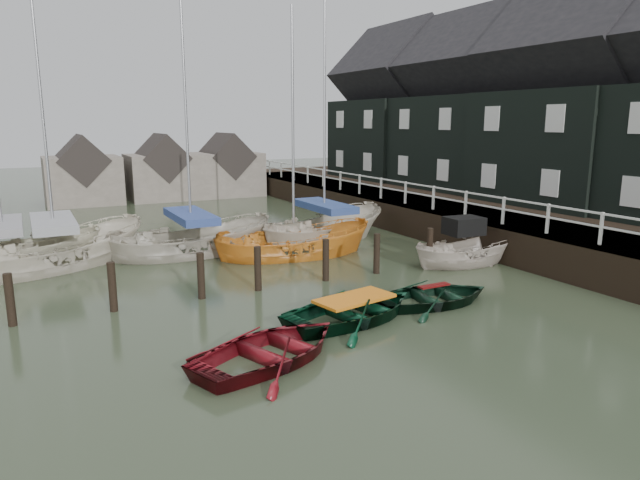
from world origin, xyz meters
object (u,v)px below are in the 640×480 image
rowboat_green (354,320)px  sailboat_c (294,255)px  rowboat_red (273,361)px  sailboat_b (192,252)px  sailboat_a (57,265)px  sailboat_d (324,239)px  motorboat (465,262)px  rowboat_dkgreen (433,304)px  sailboat_e (6,266)px

rowboat_green → sailboat_c: 7.64m
rowboat_red → sailboat_b: sailboat_b is taller
sailboat_b → sailboat_a: bearing=86.6°
sailboat_c → sailboat_d: sailboat_d is taller
sailboat_d → sailboat_c: bearing=113.7°
motorboat → sailboat_a: size_ratio=0.36×
rowboat_red → rowboat_dkgreen: 5.89m
sailboat_e → motorboat: bearing=-104.3°
sailboat_b → sailboat_e: size_ratio=1.24×
rowboat_red → motorboat: motorboat is taller
sailboat_a → sailboat_d: sailboat_d is taller
rowboat_dkgreen → sailboat_b: 10.51m
sailboat_b → sailboat_c: 4.08m
rowboat_dkgreen → motorboat: bearing=-46.6°
rowboat_dkgreen → sailboat_e: 15.26m
motorboat → sailboat_b: (-8.49, 6.36, -0.03)m
rowboat_red → motorboat: size_ratio=0.89×
rowboat_red → sailboat_c: bearing=-48.2°
motorboat → rowboat_dkgreen: bearing=132.2°
sailboat_a → sailboat_e: sailboat_a is taller
rowboat_dkgreen → rowboat_green: bearing=97.2°
rowboat_red → sailboat_d: (7.08, 10.83, 0.06)m
rowboat_dkgreen → sailboat_e: (-11.02, 10.56, 0.06)m
rowboat_red → sailboat_c: size_ratio=0.37×
rowboat_green → sailboat_d: bearing=-34.3°
sailboat_e → sailboat_a: bearing=-103.7°
sailboat_a → sailboat_b: (4.91, -0.26, 0.00)m
sailboat_b → sailboat_d: bearing=-92.2°
sailboat_d → sailboat_e: sailboat_d is taller
sailboat_b → sailboat_c: bearing=-122.3°
rowboat_red → sailboat_c: sailboat_c is taller
rowboat_red → rowboat_dkgreen: bearing=-95.5°
sailboat_a → rowboat_dkgreen: bearing=-160.5°
sailboat_d → sailboat_b: bearing=72.5°
sailboat_b → sailboat_e: sailboat_b is taller
rowboat_red → sailboat_b: bearing=-26.7°
rowboat_dkgreen → sailboat_c: 7.42m
sailboat_b → sailboat_d: (5.87, -0.19, 0.00)m
sailboat_a → sailboat_b: 4.91m
motorboat → sailboat_d: bearing=27.1°
rowboat_red → sailboat_e: bearing=3.5°
rowboat_green → sailboat_a: sailboat_a is taller
sailboat_a → sailboat_b: bearing=-117.4°
rowboat_dkgreen → sailboat_e: bearing=51.5°
rowboat_dkgreen → motorboat: size_ratio=0.82×
sailboat_e → sailboat_b: bearing=-87.2°
motorboat → sailboat_c: 6.55m
sailboat_a → sailboat_d: 10.78m
rowboat_green → sailboat_b: bearing=-0.4°
sailboat_e → rowboat_green: bearing=-130.1°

